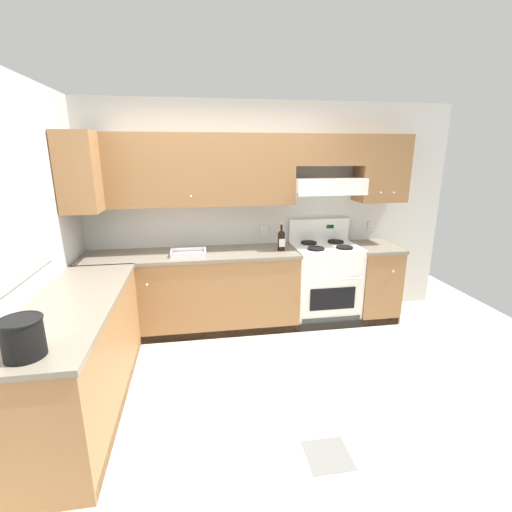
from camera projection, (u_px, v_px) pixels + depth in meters
ground_plane at (239, 390)px, 3.16m from camera, size 7.04×7.04×0.00m
floor_accent_tile at (328, 455)px, 2.48m from camera, size 0.30×0.30×0.01m
wall_back at (255, 197)px, 4.27m from camera, size 4.68×0.57×2.55m
wall_left at (24, 240)px, 2.76m from camera, size 0.47×4.00×2.55m
counter_back_run at (226, 290)px, 4.22m from camera, size 3.60×0.65×0.91m
counter_left_run at (79, 356)px, 2.84m from camera, size 0.63×1.91×0.91m
stove at (324, 282)px, 4.41m from camera, size 0.76×0.62×1.20m
wine_bottle at (281, 240)px, 4.11m from camera, size 0.08×0.08×0.32m
bowl at (189, 253)px, 3.96m from camera, size 0.38×0.24×0.06m
bucket at (23, 337)px, 1.96m from camera, size 0.23×0.23×0.22m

